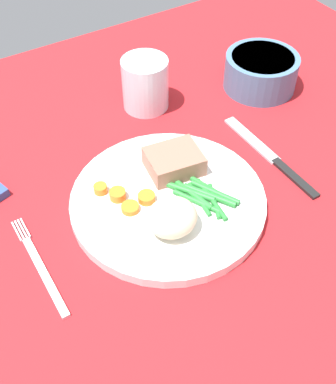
{
  "coord_description": "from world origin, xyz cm",
  "views": [
    {
      "loc": [
        -23.94,
        -40.46,
        51.58
      ],
      "look_at": [
        -0.98,
        -3.46,
        4.6
      ],
      "focal_mm": 44.66,
      "sensor_mm": 36.0,
      "label": 1
    }
  ],
  "objects_px": {
    "water_glass": "(145,87)",
    "knife": "(271,157)",
    "fork": "(40,265)",
    "meat_portion": "(174,161)",
    "salad_bowl": "(261,70)",
    "dinner_plate": "(168,201)"
  },
  "relations": [
    {
      "from": "fork",
      "to": "dinner_plate",
      "type": "bearing_deg",
      "value": -3.69
    },
    {
      "from": "fork",
      "to": "knife",
      "type": "distance_m",
      "value": 0.37
    },
    {
      "from": "water_glass",
      "to": "salad_bowl",
      "type": "height_order",
      "value": "water_glass"
    },
    {
      "from": "water_glass",
      "to": "knife",
      "type": "bearing_deg",
      "value": -66.17
    },
    {
      "from": "meat_portion",
      "to": "salad_bowl",
      "type": "xyz_separation_m",
      "value": [
        0.25,
        0.11,
        0.0
      ]
    },
    {
      "from": "dinner_plate",
      "to": "salad_bowl",
      "type": "relative_size",
      "value": 2.12
    },
    {
      "from": "dinner_plate",
      "to": "fork",
      "type": "height_order",
      "value": "dinner_plate"
    },
    {
      "from": "meat_portion",
      "to": "water_glass",
      "type": "bearing_deg",
      "value": 73.1
    },
    {
      "from": "meat_portion",
      "to": "knife",
      "type": "height_order",
      "value": "meat_portion"
    },
    {
      "from": "knife",
      "to": "fork",
      "type": "bearing_deg",
      "value": -177.7
    },
    {
      "from": "knife",
      "to": "water_glass",
      "type": "relative_size",
      "value": 2.39
    },
    {
      "from": "fork",
      "to": "knife",
      "type": "bearing_deg",
      "value": -4.52
    },
    {
      "from": "water_glass",
      "to": "fork",
      "type": "bearing_deg",
      "value": -142.14
    },
    {
      "from": "fork",
      "to": "knife",
      "type": "xyz_separation_m",
      "value": [
        0.37,
        -0.0,
        -0.0
      ]
    },
    {
      "from": "meat_portion",
      "to": "salad_bowl",
      "type": "height_order",
      "value": "salad_bowl"
    },
    {
      "from": "meat_portion",
      "to": "fork",
      "type": "relative_size",
      "value": 0.45
    },
    {
      "from": "knife",
      "to": "meat_portion",
      "type": "bearing_deg",
      "value": 165.31
    },
    {
      "from": "meat_portion",
      "to": "fork",
      "type": "distance_m",
      "value": 0.23
    },
    {
      "from": "dinner_plate",
      "to": "fork",
      "type": "relative_size",
      "value": 1.61
    },
    {
      "from": "water_glass",
      "to": "meat_portion",
      "type": "bearing_deg",
      "value": -106.9
    },
    {
      "from": "fork",
      "to": "water_glass",
      "type": "relative_size",
      "value": 1.93
    },
    {
      "from": "fork",
      "to": "salad_bowl",
      "type": "relative_size",
      "value": 1.32
    }
  ]
}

